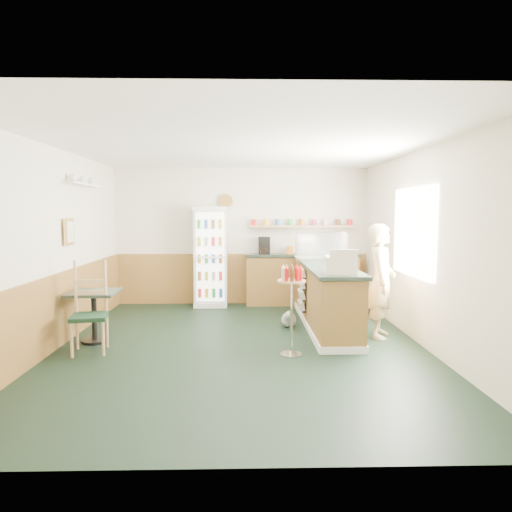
{
  "coord_description": "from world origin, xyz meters",
  "views": [
    {
      "loc": [
        0.08,
        -6.1,
        1.83
      ],
      "look_at": [
        0.24,
        0.6,
        1.18
      ],
      "focal_mm": 32.0,
      "sensor_mm": 36.0,
      "label": 1
    }
  ],
  "objects_px": {
    "drinks_fridge": "(211,257)",
    "cafe_table": "(94,306)",
    "shopkeeper": "(381,281)",
    "condiment_stand": "(292,295)",
    "display_case": "(320,247)",
    "cafe_chair": "(91,304)",
    "cash_register": "(340,265)"
  },
  "relations": [
    {
      "from": "drinks_fridge",
      "to": "cafe_table",
      "type": "height_order",
      "value": "drinks_fridge"
    },
    {
      "from": "shopkeeper",
      "to": "condiment_stand",
      "type": "height_order",
      "value": "shopkeeper"
    },
    {
      "from": "drinks_fridge",
      "to": "display_case",
      "type": "xyz_separation_m",
      "value": [
        1.94,
        -1.18,
        0.28
      ]
    },
    {
      "from": "display_case",
      "to": "cafe_chair",
      "type": "xyz_separation_m",
      "value": [
        -3.3,
        -1.71,
        -0.62
      ]
    },
    {
      "from": "condiment_stand",
      "to": "cafe_table",
      "type": "height_order",
      "value": "condiment_stand"
    },
    {
      "from": "shopkeeper",
      "to": "cafe_table",
      "type": "distance_m",
      "value": 4.12
    },
    {
      "from": "display_case",
      "to": "cafe_table",
      "type": "relative_size",
      "value": 1.16
    },
    {
      "from": "condiment_stand",
      "to": "cafe_table",
      "type": "xyz_separation_m",
      "value": [
        -2.71,
        0.66,
        -0.27
      ]
    },
    {
      "from": "cash_register",
      "to": "cafe_table",
      "type": "height_order",
      "value": "cash_register"
    },
    {
      "from": "cash_register",
      "to": "cafe_table",
      "type": "bearing_deg",
      "value": -179.57
    },
    {
      "from": "cafe_table",
      "to": "cafe_chair",
      "type": "distance_m",
      "value": 0.43
    },
    {
      "from": "cafe_table",
      "to": "cafe_chair",
      "type": "xyz_separation_m",
      "value": [
        0.1,
        -0.4,
        0.11
      ]
    },
    {
      "from": "drinks_fridge",
      "to": "cafe_chair",
      "type": "height_order",
      "value": "drinks_fridge"
    },
    {
      "from": "cash_register",
      "to": "display_case",
      "type": "bearing_deg",
      "value": 96.0
    },
    {
      "from": "cash_register",
      "to": "shopkeeper",
      "type": "bearing_deg",
      "value": 40.85
    },
    {
      "from": "display_case",
      "to": "cafe_chair",
      "type": "distance_m",
      "value": 3.77
    },
    {
      "from": "condiment_stand",
      "to": "shopkeeper",
      "type": "bearing_deg",
      "value": 30.52
    },
    {
      "from": "cash_register",
      "to": "shopkeeper",
      "type": "distance_m",
      "value": 0.9
    },
    {
      "from": "cash_register",
      "to": "cafe_chair",
      "type": "distance_m",
      "value": 3.34
    },
    {
      "from": "condiment_stand",
      "to": "cafe_table",
      "type": "relative_size",
      "value": 1.57
    },
    {
      "from": "drinks_fridge",
      "to": "cash_register",
      "type": "height_order",
      "value": "drinks_fridge"
    },
    {
      "from": "shopkeeper",
      "to": "condiment_stand",
      "type": "xyz_separation_m",
      "value": [
        -1.39,
        -0.82,
        -0.05
      ]
    },
    {
      "from": "shopkeeper",
      "to": "cafe_chair",
      "type": "bearing_deg",
      "value": 116.35
    },
    {
      "from": "drinks_fridge",
      "to": "cafe_table",
      "type": "distance_m",
      "value": 2.92
    },
    {
      "from": "shopkeeper",
      "to": "cafe_chair",
      "type": "distance_m",
      "value": 4.04
    },
    {
      "from": "cafe_table",
      "to": "cafe_chair",
      "type": "relative_size",
      "value": 0.61
    },
    {
      "from": "drinks_fridge",
      "to": "condiment_stand",
      "type": "distance_m",
      "value": 3.4
    },
    {
      "from": "cash_register",
      "to": "condiment_stand",
      "type": "relative_size",
      "value": 0.37
    },
    {
      "from": "display_case",
      "to": "condiment_stand",
      "type": "distance_m",
      "value": 2.14
    },
    {
      "from": "shopkeeper",
      "to": "cash_register",
      "type": "bearing_deg",
      "value": 143.29
    },
    {
      "from": "cash_register",
      "to": "cafe_chair",
      "type": "bearing_deg",
      "value": -172.82
    },
    {
      "from": "drinks_fridge",
      "to": "cash_register",
      "type": "relative_size",
      "value": 4.6
    }
  ]
}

